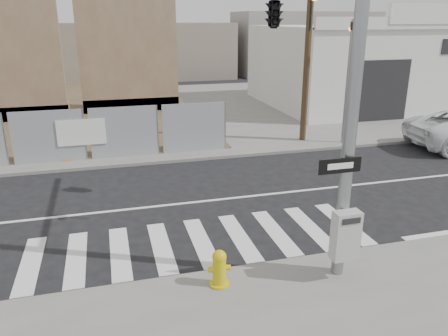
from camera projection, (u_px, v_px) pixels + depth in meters
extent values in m
plane|color=black|center=(183.00, 204.00, 13.25)|extent=(100.00, 100.00, 0.00)
cube|color=slate|center=(141.00, 112.00, 26.00)|extent=(50.00, 20.00, 0.12)
cylinder|color=gray|center=(352.00, 112.00, 8.33)|extent=(0.26, 0.26, 7.00)
cube|color=#B2B2AF|center=(346.00, 235.00, 8.86)|extent=(0.55, 0.30, 1.05)
cube|color=black|center=(340.00, 166.00, 8.44)|extent=(0.90, 0.03, 0.30)
cube|color=silver|center=(341.00, 166.00, 8.42)|extent=(0.55, 0.01, 0.12)
imported|color=black|center=(312.00, 7.00, 9.52)|extent=(0.16, 0.20, 1.00)
imported|color=black|center=(274.00, 9.00, 11.53)|extent=(0.53, 2.48, 1.00)
cylinder|color=gray|center=(347.00, 83.00, 18.57)|extent=(0.12, 0.12, 5.20)
imported|color=black|center=(353.00, 21.00, 17.77)|extent=(0.16, 0.20, 1.00)
cube|color=brown|center=(11.00, 113.00, 23.55)|extent=(6.00, 1.30, 0.80)
cube|color=brown|center=(128.00, 41.00, 24.57)|extent=(5.50, 0.50, 8.00)
cube|color=brown|center=(132.00, 104.00, 26.09)|extent=(5.50, 1.30, 0.80)
cube|color=silver|center=(362.00, 65.00, 27.81)|extent=(12.00, 10.00, 4.80)
cube|color=silver|center=(421.00, 23.00, 22.41)|extent=(12.00, 0.30, 0.60)
cube|color=silver|center=(423.00, 14.00, 22.21)|extent=(4.00, 0.30, 1.00)
cube|color=black|center=(380.00, 91.00, 22.99)|extent=(3.40, 0.06, 3.20)
cylinder|color=#463621|center=(309.00, 24.00, 18.24)|extent=(0.28, 0.28, 10.00)
cylinder|color=gold|center=(219.00, 284.00, 9.00)|extent=(0.52, 0.52, 0.04)
cylinder|color=gold|center=(219.00, 271.00, 8.90)|extent=(0.34, 0.34, 0.62)
sphere|color=gold|center=(219.00, 257.00, 8.79)|extent=(0.29, 0.29, 0.29)
cylinder|color=gold|center=(211.00, 270.00, 8.84)|extent=(0.17, 0.15, 0.11)
cylinder|color=gold|center=(227.00, 267.00, 8.92)|extent=(0.17, 0.15, 0.11)
cube|color=#FF540D|center=(69.00, 159.00, 17.00)|extent=(0.43, 0.43, 0.03)
cone|color=#FF540D|center=(68.00, 151.00, 16.89)|extent=(0.38, 0.38, 0.72)
cylinder|color=silver|center=(67.00, 148.00, 16.85)|extent=(0.28, 0.28, 0.08)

